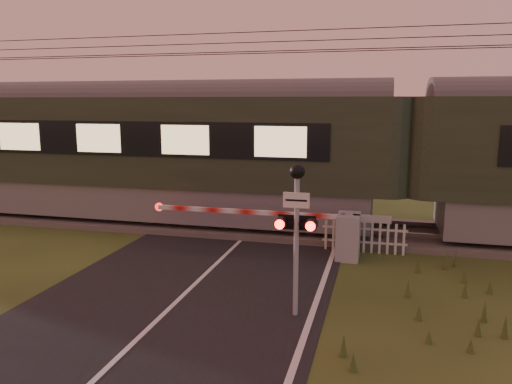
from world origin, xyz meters
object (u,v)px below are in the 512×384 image
(crossing_signal, at_px, (297,213))
(picket_fence, at_px, (364,237))
(train, at_px, (408,156))
(boom_gate, at_px, (338,233))

(crossing_signal, bearing_deg, picket_fence, 76.24)
(train, distance_m, picket_fence, 2.99)
(crossing_signal, relative_size, picket_fence, 1.29)
(train, relative_size, picket_fence, 20.73)
(crossing_signal, distance_m, picket_fence, 4.86)
(train, height_order, picket_fence, train)
(train, xyz_separation_m, boom_gate, (-1.74, -2.51, -1.81))
(crossing_signal, bearing_deg, train, 70.98)
(train, xyz_separation_m, crossing_signal, (-2.19, -6.36, -0.46))
(boom_gate, xyz_separation_m, picket_fence, (0.64, 0.61, -0.23))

